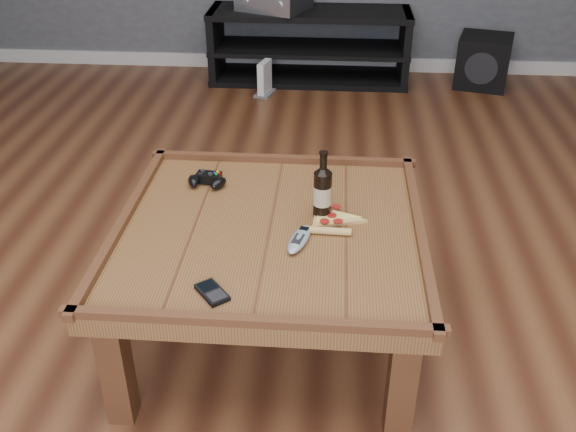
# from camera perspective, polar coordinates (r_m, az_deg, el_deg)

# --- Properties ---
(ground) EXTENTS (6.00, 6.00, 0.00)m
(ground) POSITION_cam_1_polar(r_m,az_deg,el_deg) (2.37, -1.45, -10.24)
(ground) COLOR #412012
(ground) RESTS_ON ground
(baseboard) EXTENTS (5.00, 0.02, 0.10)m
(baseboard) POSITION_cam_1_polar(r_m,az_deg,el_deg) (5.00, 2.00, 13.46)
(baseboard) COLOR silver
(baseboard) RESTS_ON ground
(coffee_table) EXTENTS (1.03, 1.03, 0.48)m
(coffee_table) POSITION_cam_1_polar(r_m,az_deg,el_deg) (2.13, -1.59, -2.34)
(coffee_table) COLOR #562F18
(coffee_table) RESTS_ON ground
(media_console) EXTENTS (1.40, 0.45, 0.50)m
(media_console) POSITION_cam_1_polar(r_m,az_deg,el_deg) (4.71, 1.90, 14.84)
(media_console) COLOR black
(media_console) RESTS_ON ground
(beer_bottle) EXTENTS (0.06, 0.06, 0.24)m
(beer_bottle) POSITION_cam_1_polar(r_m,az_deg,el_deg) (2.12, 3.08, 2.24)
(beer_bottle) COLOR black
(beer_bottle) RESTS_ON coffee_table
(game_controller) EXTENTS (0.16, 0.11, 0.04)m
(game_controller) POSITION_cam_1_polar(r_m,az_deg,el_deg) (2.36, -7.21, 3.20)
(game_controller) COLOR black
(game_controller) RESTS_ON coffee_table
(pizza_slice) EXTENTS (0.16, 0.25, 0.02)m
(pizza_slice) POSITION_cam_1_polar(r_m,az_deg,el_deg) (2.13, 3.90, -0.34)
(pizza_slice) COLOR #D9B05E
(pizza_slice) RESTS_ON coffee_table
(smartphone) EXTENTS (0.11, 0.12, 0.01)m
(smartphone) POSITION_cam_1_polar(r_m,az_deg,el_deg) (1.82, -6.77, -6.75)
(smartphone) COLOR black
(smartphone) RESTS_ON coffee_table
(remote_control) EXTENTS (0.09, 0.18, 0.03)m
(remote_control) POSITION_cam_1_polar(r_m,az_deg,el_deg) (2.02, 1.02, -2.06)
(remote_control) COLOR gray
(remote_control) RESTS_ON coffee_table
(subwoofer) EXTENTS (0.43, 0.43, 0.35)m
(subwoofer) POSITION_cam_1_polar(r_m,az_deg,el_deg) (4.82, 16.97, 13.03)
(subwoofer) COLOR black
(subwoofer) RESTS_ON ground
(game_console) EXTENTS (0.14, 0.20, 0.23)m
(game_console) POSITION_cam_1_polar(r_m,az_deg,el_deg) (4.47, -2.09, 12.02)
(game_console) COLOR slate
(game_console) RESTS_ON ground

